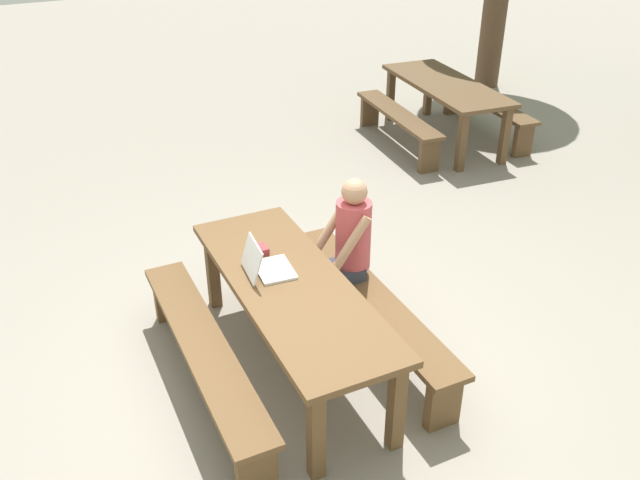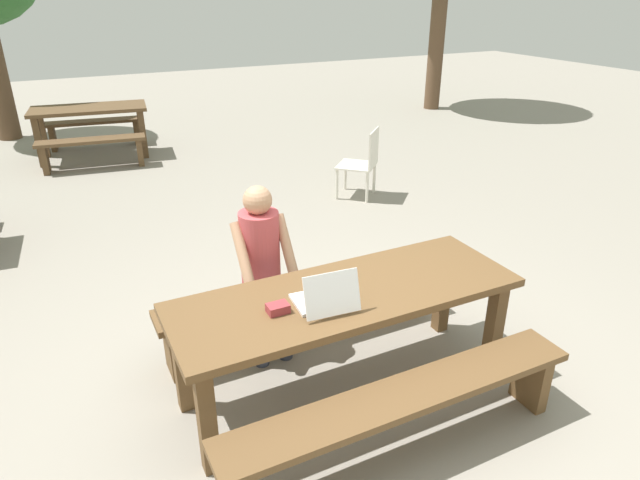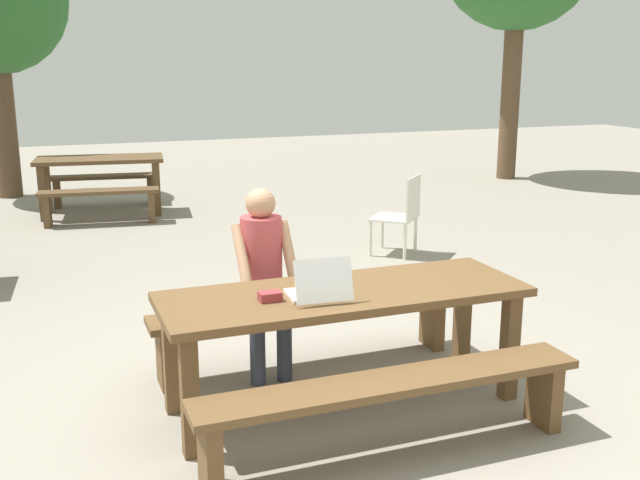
{
  "view_description": "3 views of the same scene",
  "coord_description": "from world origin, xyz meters",
  "px_view_note": "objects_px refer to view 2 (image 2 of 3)",
  "views": [
    {
      "loc": [
        3.58,
        -1.49,
        3.33
      ],
      "look_at": [
        -0.06,
        0.25,
        0.98
      ],
      "focal_mm": 38.12,
      "sensor_mm": 36.0,
      "label": 1
    },
    {
      "loc": [
        -1.45,
        -2.55,
        2.43
      ],
      "look_at": [
        -0.06,
        0.25,
        0.98
      ],
      "focal_mm": 31.15,
      "sensor_mm": 36.0,
      "label": 2
    },
    {
      "loc": [
        -1.63,
        -3.89,
        2.06
      ],
      "look_at": [
        -0.06,
        0.25,
        0.98
      ],
      "focal_mm": 42.22,
      "sensor_mm": 36.0,
      "label": 3
    }
  ],
  "objects_px": {
    "picnic_table_front": "(347,305)",
    "plastic_chair": "(363,162)",
    "person_seated": "(263,262)",
    "picnic_table_mid": "(90,116)",
    "laptop": "(326,298)",
    "small_pouch": "(278,308)"
  },
  "relations": [
    {
      "from": "laptop",
      "to": "picnic_table_mid",
      "type": "bearing_deg",
      "value": -79.57
    },
    {
      "from": "plastic_chair",
      "to": "person_seated",
      "type": "bearing_deg",
      "value": 2.11
    },
    {
      "from": "picnic_table_front",
      "to": "laptop",
      "type": "relative_size",
      "value": 6.18
    },
    {
      "from": "picnic_table_front",
      "to": "person_seated",
      "type": "xyz_separation_m",
      "value": [
        -0.31,
        0.61,
        0.09
      ]
    },
    {
      "from": "plastic_chair",
      "to": "small_pouch",
      "type": "bearing_deg",
      "value": 6.77
    },
    {
      "from": "picnic_table_front",
      "to": "picnic_table_mid",
      "type": "distance_m",
      "value": 6.44
    },
    {
      "from": "laptop",
      "to": "picnic_table_mid",
      "type": "distance_m",
      "value": 6.52
    },
    {
      "from": "picnic_table_front",
      "to": "person_seated",
      "type": "relative_size",
      "value": 1.74
    },
    {
      "from": "person_seated",
      "to": "plastic_chair",
      "type": "bearing_deg",
      "value": 47.66
    },
    {
      "from": "small_pouch",
      "to": "picnic_table_mid",
      "type": "height_order",
      "value": "small_pouch"
    },
    {
      "from": "picnic_table_front",
      "to": "plastic_chair",
      "type": "relative_size",
      "value": 2.56
    },
    {
      "from": "laptop",
      "to": "plastic_chair",
      "type": "relative_size",
      "value": 0.41
    },
    {
      "from": "laptop",
      "to": "small_pouch",
      "type": "relative_size",
      "value": 2.86
    },
    {
      "from": "small_pouch",
      "to": "person_seated",
      "type": "relative_size",
      "value": 0.1
    },
    {
      "from": "laptop",
      "to": "plastic_chair",
      "type": "distance_m",
      "value": 3.85
    },
    {
      "from": "person_seated",
      "to": "picnic_table_mid",
      "type": "bearing_deg",
      "value": 95.24
    },
    {
      "from": "laptop",
      "to": "plastic_chair",
      "type": "height_order",
      "value": "laptop"
    },
    {
      "from": "person_seated",
      "to": "laptop",
      "type": "bearing_deg",
      "value": -80.96
    },
    {
      "from": "small_pouch",
      "to": "person_seated",
      "type": "xyz_separation_m",
      "value": [
        0.15,
        0.64,
        -0.04
      ]
    },
    {
      "from": "person_seated",
      "to": "picnic_table_mid",
      "type": "relative_size",
      "value": 0.73
    },
    {
      "from": "small_pouch",
      "to": "picnic_table_front",
      "type": "bearing_deg",
      "value": 4.39
    },
    {
      "from": "small_pouch",
      "to": "plastic_chair",
      "type": "xyz_separation_m",
      "value": [
        2.4,
        3.11,
        -0.31
      ]
    }
  ]
}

